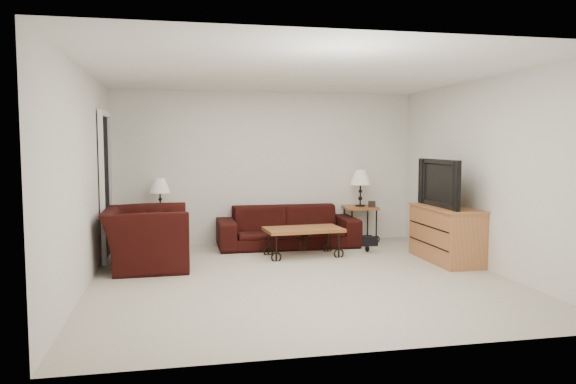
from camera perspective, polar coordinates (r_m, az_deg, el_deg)
The scene contains 20 objects.
ground at distance 6.87m, azimuth 1.18°, elevation -8.85°, with size 5.00×5.00×0.00m, color beige.
wall_back at distance 9.13m, azimuth -2.26°, elevation 2.53°, with size 5.00×0.02×2.50m, color silver.
wall_front at distance 4.28m, azimuth 8.59°, elevation -0.34°, with size 5.00×0.02×2.50m, color silver.
wall_left at distance 6.60m, azimuth -20.50°, elevation 1.26°, with size 0.02×5.00×2.50m, color silver.
wall_right at distance 7.63m, azimuth 19.85°, elevation 1.75°, with size 0.02×5.00×2.50m, color silver.
ceiling at distance 6.72m, azimuth 1.22°, elevation 12.32°, with size 5.00×5.00×0.00m, color white.
doorway at distance 8.24m, azimuth -18.47°, elevation 0.40°, with size 0.08×0.94×2.04m, color black.
sofa at distance 8.80m, azimuth -0.04°, elevation -3.61°, with size 2.23×0.87×0.65m, color black.
side_table_left at distance 8.81m, azimuth -13.07°, elevation -4.04°, with size 0.51×0.51×0.56m, color #9A5027.
side_table_right at distance 9.31m, azimuth 7.49°, elevation -3.32°, with size 0.55×0.55×0.61m, color #9A5027.
lamp_left at distance 8.75m, azimuth -13.14°, elevation -0.44°, with size 0.31×0.31×0.56m, color black, non-canonical shape.
lamp_right at distance 9.24m, azimuth 7.53°, elevation 0.40°, with size 0.34×0.34×0.61m, color black, non-canonical shape.
photo_frame_left at distance 8.63m, azimuth -14.14°, elevation -2.08°, with size 0.11×0.01×0.09m, color black.
photo_frame_right at distance 9.17m, azimuth 8.70°, elevation -1.23°, with size 0.12×0.02×0.10m, color black.
coffee_table at distance 8.08m, azimuth 1.59°, elevation -5.22°, with size 1.12×0.61×0.42m, color #9A5027.
armchair at distance 7.55m, azimuth -14.49°, elevation -4.63°, with size 1.23×1.08×0.80m, color black.
throw_pillow at distance 7.48m, azimuth -13.38°, elevation -3.78°, with size 0.36×0.10×0.36m, color #B06316.
tv_stand at distance 8.04m, azimuth 16.09°, elevation -4.20°, with size 0.54×1.28×0.77m, color #BC7B46.
television at distance 7.95m, azimuth 16.09°, elevation 0.90°, with size 1.15×0.15×0.66m, color black.
backpack at distance 8.48m, azimuth 8.25°, elevation -4.67°, with size 0.35×0.27×0.45m, color black.
Camera 1 is at (-1.47, -6.50, 1.65)m, focal length 34.23 mm.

